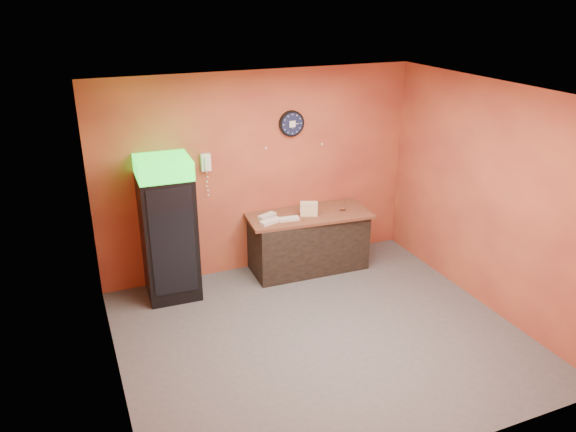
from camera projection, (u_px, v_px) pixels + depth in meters
floor at (320, 336)px, 6.55m from camera, size 4.50×4.50×0.00m
back_wall at (259, 173)px, 7.74m from camera, size 4.50×0.02×2.80m
left_wall at (106, 262)px, 5.22m from camera, size 0.02×4.00×2.80m
right_wall at (489, 198)px, 6.83m from camera, size 0.02×4.00×2.80m
ceiling at (327, 94)px, 5.50m from camera, size 4.50×4.00×0.02m
beverage_cooler at (169, 232)px, 7.09m from camera, size 0.68×0.69×1.87m
prep_counter at (308, 242)px, 8.01m from camera, size 1.64×0.77×0.81m
wall_clock at (292, 124)px, 7.63m from camera, size 0.36×0.06×0.36m
wall_phone at (206, 162)px, 7.32m from camera, size 0.13×0.11×0.23m
butcher_paper at (308, 215)px, 7.85m from camera, size 1.79×0.91×0.04m
sub_roll_stack at (309, 209)px, 7.73m from camera, size 0.25×0.17×0.20m
wrapped_sandwich_left at (271, 221)px, 7.52m from camera, size 0.33×0.20×0.04m
wrapped_sandwich_mid at (289, 219)px, 7.60m from camera, size 0.28×0.14×0.04m
wrapped_sandwich_right at (267, 216)px, 7.71m from camera, size 0.29×0.20×0.04m
kitchen_tool at (309, 209)px, 7.92m from camera, size 0.06×0.06×0.06m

